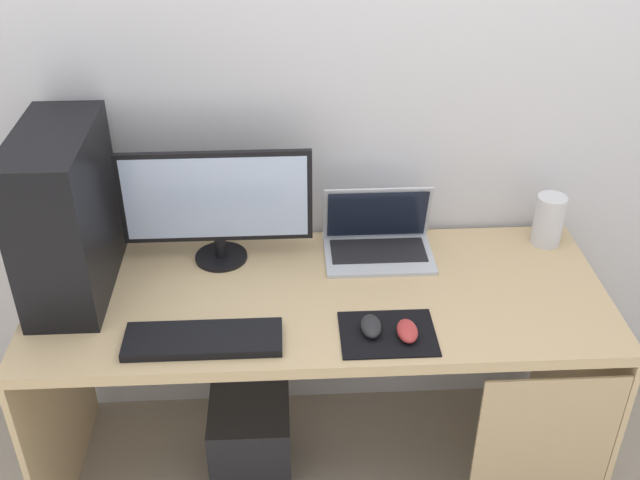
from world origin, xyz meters
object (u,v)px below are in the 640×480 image
Objects in this scene: pc_tower at (65,214)px; laptop at (378,241)px; keyboard at (203,339)px; monitor at (217,204)px; mouse_right at (407,331)px; mouse_left at (371,326)px; subwoofer at (251,437)px; speaker at (549,220)px.

pc_tower is 0.93m from laptop.
keyboard is (-0.52, -0.42, -0.03)m from laptop.
monitor is 5.94× the size of mouse_right.
mouse_left is 0.76m from subwoofer.
monitor is at bearing -177.84° from laptop.
subwoofer is (0.48, -0.05, -0.86)m from pc_tower.
laptop is at bearing -176.83° from speaker.
monitor reaches higher than mouse_right.
laptop is at bearing 38.90° from keyboard.
subwoofer is at bearing -5.77° from pc_tower.
monitor reaches higher than keyboard.
speaker is 0.69m from mouse_right.
keyboard is at bearing -177.46° from mouse_left.
mouse_left reaches higher than subwoofer.
monitor is at bearing 86.60° from keyboard.
pc_tower is 1.00m from mouse_right.
speaker is at bearing 2.69° from monitor.
subwoofer is (-0.97, -0.21, -0.70)m from speaker.
pc_tower is at bearing -173.62° from speaker.
pc_tower is at bearing 162.77° from mouse_right.
subwoofer is at bearing 149.17° from mouse_left.
monitor is at bearing 142.36° from mouse_right.
speaker is at bearing 22.80° from keyboard.
keyboard is (-0.02, -0.40, -0.19)m from monitor.
laptop is 0.42m from mouse_right.
pc_tower reaches higher than mouse_right.
speaker is 0.40× the size of keyboard.
monitor is at bearing 111.87° from subwoofer.
speaker is at bearing 41.14° from mouse_right.
speaker reaches higher than mouse_left.
mouse_left is 0.10m from mouse_right.
keyboard is 4.38× the size of mouse_right.
monitor is at bearing 15.43° from pc_tower.
monitor is at bearing -177.31° from speaker.
laptop is (0.49, 0.02, -0.16)m from monitor.
mouse_left is (-0.61, -0.43, -0.06)m from speaker.
mouse_left is at bearing -99.34° from laptop.
speaker is 0.75m from mouse_left.
pc_tower is 5.10× the size of mouse_left.
mouse_right is (0.93, -0.29, -0.22)m from pc_tower.
laptop reaches higher than subwoofer.
pc_tower is 1.17× the size of keyboard.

